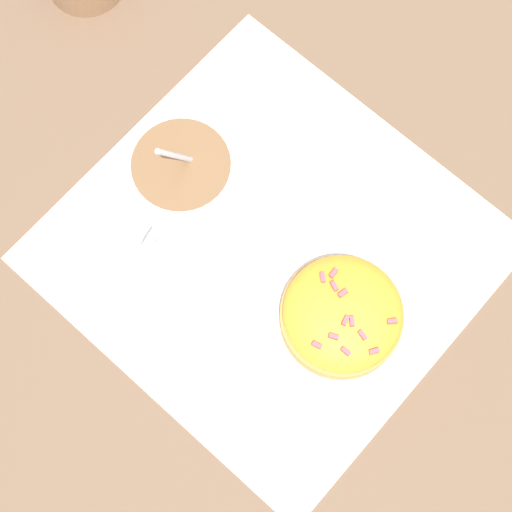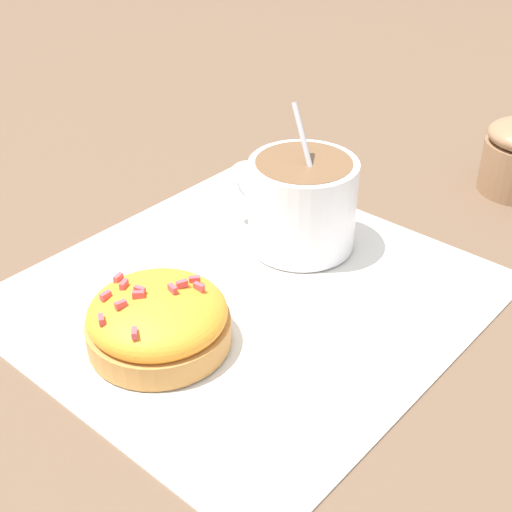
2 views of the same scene
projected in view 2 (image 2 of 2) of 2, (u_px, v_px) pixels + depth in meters
ground_plane at (247, 295)px, 0.50m from camera, size 3.00×3.00×0.00m
paper_napkin at (247, 294)px, 0.50m from camera, size 0.30×0.29×0.00m
coffee_cup at (301, 200)px, 0.53m from camera, size 0.08×0.11×0.11m
frosted_pastry at (158, 320)px, 0.44m from camera, size 0.09×0.09×0.04m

